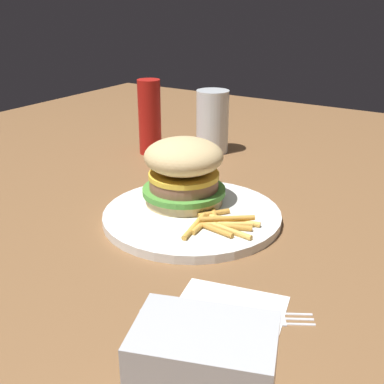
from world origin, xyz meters
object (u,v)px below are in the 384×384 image
(fork, at_px, (227,315))
(ketchup_bottle, at_px, (150,117))
(napkin, at_px, (226,317))
(sandwich, at_px, (185,170))
(plate, at_px, (192,216))
(fries_pile, at_px, (219,223))
(drink_glass, at_px, (212,125))

(fork, bearing_deg, ketchup_bottle, -45.24)
(fork, bearing_deg, napkin, 29.78)
(sandwich, bearing_deg, plate, 137.04)
(fork, distance_m, ketchup_bottle, 0.55)
(fries_pile, distance_m, fork, 0.18)
(fries_pile, relative_size, drink_glass, 0.86)
(plate, height_order, fork, plate)
(napkin, bearing_deg, sandwich, -48.25)
(ketchup_bottle, bearing_deg, fries_pile, 140.85)
(sandwich, relative_size, napkin, 1.10)
(fork, bearing_deg, sandwich, -47.92)
(plate, distance_m, fries_pile, 0.06)
(fork, height_order, drink_glass, drink_glass)
(drink_glass, height_order, ketchup_bottle, ketchup_bottle)
(plate, relative_size, drink_glass, 2.04)
(fork, xyz_separation_m, ketchup_bottle, (0.38, -0.39, 0.07))
(sandwich, height_order, fork, sandwich)
(sandwich, xyz_separation_m, napkin, (-0.18, 0.20, -0.06))
(sandwich, height_order, drink_glass, drink_glass)
(fork, height_order, ketchup_bottle, ketchup_bottle)
(drink_glass, bearing_deg, sandwich, 112.15)
(sandwich, relative_size, fries_pile, 1.15)
(fries_pile, bearing_deg, ketchup_bottle, -39.15)
(sandwich, distance_m, fork, 0.27)
(fries_pile, height_order, ketchup_bottle, ketchup_bottle)
(fork, bearing_deg, drink_glass, -58.20)
(plate, distance_m, sandwich, 0.07)
(sandwich, distance_m, fries_pile, 0.11)
(drink_glass, bearing_deg, ketchup_bottle, 36.92)
(sandwich, height_order, napkin, sandwich)
(sandwich, xyz_separation_m, fork, (-0.18, 0.20, -0.06))
(sandwich, distance_m, ketchup_bottle, 0.28)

